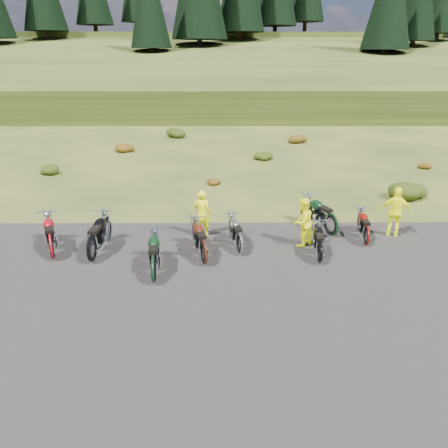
{
  "coord_description": "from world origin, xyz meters",
  "views": [
    {
      "loc": [
        0.04,
        -11.24,
        5.96
      ],
      "look_at": [
        0.12,
        1.39,
        1.0
      ],
      "focal_mm": 35.0,
      "sensor_mm": 36.0,
      "label": 1
    }
  ],
  "objects_px": {
    "motorcycle_3": "(240,254)",
    "person_middle": "(202,214)",
    "motorcycle_0": "(94,261)",
    "motorcycle_7": "(330,236)"
  },
  "relations": [
    {
      "from": "motorcycle_0",
      "to": "person_middle",
      "type": "xyz_separation_m",
      "value": [
        3.26,
        1.97,
        0.82
      ]
    },
    {
      "from": "motorcycle_0",
      "to": "motorcycle_7",
      "type": "distance_m",
      "value": 7.98
    },
    {
      "from": "motorcycle_7",
      "to": "person_middle",
      "type": "xyz_separation_m",
      "value": [
        -4.46,
        -0.0,
        0.82
      ]
    },
    {
      "from": "motorcycle_0",
      "to": "person_middle",
      "type": "height_order",
      "value": "person_middle"
    },
    {
      "from": "motorcycle_0",
      "to": "motorcycle_3",
      "type": "xyz_separation_m",
      "value": [
        4.51,
        0.51,
        0.0
      ]
    },
    {
      "from": "motorcycle_7",
      "to": "person_middle",
      "type": "height_order",
      "value": "person_middle"
    },
    {
      "from": "motorcycle_3",
      "to": "person_middle",
      "type": "bearing_deg",
      "value": 30.19
    },
    {
      "from": "motorcycle_0",
      "to": "motorcycle_3",
      "type": "bearing_deg",
      "value": -80.53
    },
    {
      "from": "motorcycle_3",
      "to": "person_middle",
      "type": "height_order",
      "value": "person_middle"
    },
    {
      "from": "motorcycle_0",
      "to": "motorcycle_3",
      "type": "distance_m",
      "value": 4.54
    }
  ]
}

